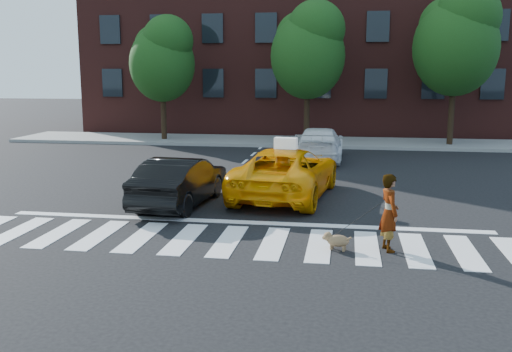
{
  "coord_description": "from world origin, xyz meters",
  "views": [
    {
      "loc": [
        2.5,
        -11.82,
        3.69
      ],
      "look_at": [
        0.3,
        2.01,
        1.1
      ],
      "focal_mm": 40.0,
      "sensor_mm": 36.0,
      "label": 1
    }
  ],
  "objects_px": {
    "black_sedan": "(180,181)",
    "dog": "(336,240)",
    "tree_right": "(457,37)",
    "white_suv": "(319,144)",
    "tree_left": "(162,56)",
    "woman": "(389,213)",
    "taxi": "(286,172)",
    "tree_mid": "(308,47)"
  },
  "relations": [
    {
      "from": "tree_right",
      "to": "dog",
      "type": "relative_size",
      "value": 12.17
    },
    {
      "from": "tree_mid",
      "to": "taxi",
      "type": "height_order",
      "value": "tree_mid"
    },
    {
      "from": "woman",
      "to": "taxi",
      "type": "bearing_deg",
      "value": 11.64
    },
    {
      "from": "white_suv",
      "to": "black_sedan",
      "type": "bearing_deg",
      "value": 68.9
    },
    {
      "from": "tree_left",
      "to": "black_sedan",
      "type": "height_order",
      "value": "tree_left"
    },
    {
      "from": "tree_right",
      "to": "taxi",
      "type": "height_order",
      "value": "tree_right"
    },
    {
      "from": "black_sedan",
      "to": "tree_left",
      "type": "bearing_deg",
      "value": -65.01
    },
    {
      "from": "tree_left",
      "to": "taxi",
      "type": "height_order",
      "value": "tree_left"
    },
    {
      "from": "woman",
      "to": "tree_mid",
      "type": "bearing_deg",
      "value": -7.58
    },
    {
      "from": "tree_left",
      "to": "taxi",
      "type": "relative_size",
      "value": 1.23
    },
    {
      "from": "black_sedan",
      "to": "white_suv",
      "type": "bearing_deg",
      "value": -105.89
    },
    {
      "from": "tree_right",
      "to": "taxi",
      "type": "distance_m",
      "value": 14.75
    },
    {
      "from": "tree_left",
      "to": "tree_right",
      "type": "relative_size",
      "value": 0.84
    },
    {
      "from": "tree_right",
      "to": "white_suv",
      "type": "relative_size",
      "value": 1.63
    },
    {
      "from": "black_sedan",
      "to": "taxi",
      "type": "bearing_deg",
      "value": -145.49
    },
    {
      "from": "black_sedan",
      "to": "dog",
      "type": "height_order",
      "value": "black_sedan"
    },
    {
      "from": "tree_left",
      "to": "dog",
      "type": "distance_m",
      "value": 20.05
    },
    {
      "from": "tree_right",
      "to": "woman",
      "type": "height_order",
      "value": "tree_right"
    },
    {
      "from": "tree_left",
      "to": "black_sedan",
      "type": "xyz_separation_m",
      "value": [
        4.97,
        -13.85,
        -3.76
      ]
    },
    {
      "from": "taxi",
      "to": "dog",
      "type": "xyz_separation_m",
      "value": [
        1.57,
        -4.95,
        -0.52
      ]
    },
    {
      "from": "white_suv",
      "to": "dog",
      "type": "distance_m",
      "value": 12.22
    },
    {
      "from": "tree_right",
      "to": "white_suv",
      "type": "xyz_separation_m",
      "value": [
        -6.13,
        -5.07,
        -4.58
      ]
    },
    {
      "from": "tree_left",
      "to": "taxi",
      "type": "xyz_separation_m",
      "value": [
        7.74,
        -12.3,
        -3.71
      ]
    },
    {
      "from": "taxi",
      "to": "dog",
      "type": "relative_size",
      "value": 8.33
    },
    {
      "from": "white_suv",
      "to": "woman",
      "type": "height_order",
      "value": "woman"
    },
    {
      "from": "black_sedan",
      "to": "woman",
      "type": "relative_size",
      "value": 2.53
    },
    {
      "from": "tree_right",
      "to": "woman",
      "type": "xyz_separation_m",
      "value": [
        -4.11,
        -17.11,
        -4.45
      ]
    },
    {
      "from": "white_suv",
      "to": "tree_left",
      "type": "bearing_deg",
      "value": -31.16
    },
    {
      "from": "tree_left",
      "to": "white_suv",
      "type": "xyz_separation_m",
      "value": [
        8.37,
        -5.07,
        -3.76
      ]
    },
    {
      "from": "woman",
      "to": "white_suv",
      "type": "bearing_deg",
      "value": -7.63
    },
    {
      "from": "tree_left",
      "to": "dog",
      "type": "xyz_separation_m",
      "value": [
        9.32,
        -17.25,
        -4.23
      ]
    },
    {
      "from": "tree_mid",
      "to": "woman",
      "type": "distance_m",
      "value": 17.82
    },
    {
      "from": "tree_mid",
      "to": "tree_left",
      "type": "bearing_deg",
      "value": 180.0
    },
    {
      "from": "tree_right",
      "to": "taxi",
      "type": "relative_size",
      "value": 1.46
    },
    {
      "from": "tree_mid",
      "to": "black_sedan",
      "type": "xyz_separation_m",
      "value": [
        -2.53,
        -13.85,
        -4.17
      ]
    },
    {
      "from": "black_sedan",
      "to": "woman",
      "type": "distance_m",
      "value": 6.33
    },
    {
      "from": "taxi",
      "to": "woman",
      "type": "height_order",
      "value": "woman"
    },
    {
      "from": "dog",
      "to": "tree_right",
      "type": "bearing_deg",
      "value": 87.83
    },
    {
      "from": "woman",
      "to": "dog",
      "type": "height_order",
      "value": "woman"
    },
    {
      "from": "tree_right",
      "to": "black_sedan",
      "type": "distance_m",
      "value": 17.43
    },
    {
      "from": "tree_right",
      "to": "white_suv",
      "type": "height_order",
      "value": "tree_right"
    },
    {
      "from": "taxi",
      "to": "dog",
      "type": "bearing_deg",
      "value": 114.74
    }
  ]
}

